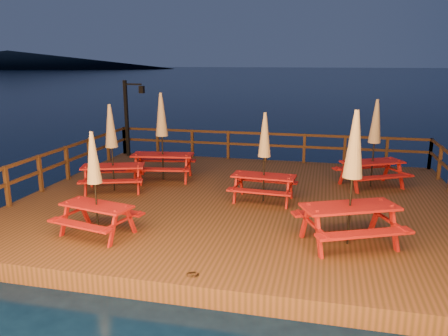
{
  "coord_description": "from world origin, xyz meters",
  "views": [
    {
      "loc": [
        2.19,
        -11.46,
        4.17
      ],
      "look_at": [
        -0.64,
        0.6,
        1.1
      ],
      "focal_mm": 35.0,
      "sensor_mm": 36.0,
      "label": 1
    }
  ],
  "objects_px": {
    "lamp_post": "(130,111)",
    "picnic_table_1": "(264,156)",
    "picnic_table_0": "(352,177)",
    "picnic_table_2": "(374,142)"
  },
  "relations": [
    {
      "from": "picnic_table_0",
      "to": "picnic_table_1",
      "type": "distance_m",
      "value": 3.27
    },
    {
      "from": "lamp_post",
      "to": "picnic_table_1",
      "type": "relative_size",
      "value": 1.23
    },
    {
      "from": "picnic_table_1",
      "to": "picnic_table_2",
      "type": "bearing_deg",
      "value": 39.4
    },
    {
      "from": "picnic_table_1",
      "to": "lamp_post",
      "type": "bearing_deg",
      "value": 146.3
    },
    {
      "from": "picnic_table_0",
      "to": "picnic_table_1",
      "type": "relative_size",
      "value": 1.16
    },
    {
      "from": "lamp_post",
      "to": "picnic_table_1",
      "type": "height_order",
      "value": "lamp_post"
    },
    {
      "from": "lamp_post",
      "to": "picnic_table_2",
      "type": "bearing_deg",
      "value": -15.43
    },
    {
      "from": "picnic_table_0",
      "to": "picnic_table_2",
      "type": "distance_m",
      "value": 4.68
    },
    {
      "from": "lamp_post",
      "to": "picnic_table_0",
      "type": "xyz_separation_m",
      "value": [
        8.17,
        -7.09,
        -0.33
      ]
    },
    {
      "from": "lamp_post",
      "to": "picnic_table_1",
      "type": "distance_m",
      "value": 7.62
    }
  ]
}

